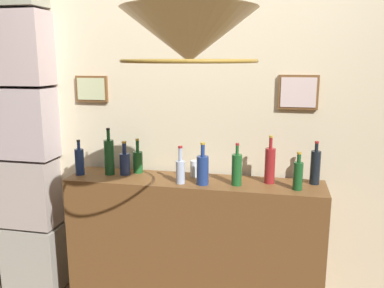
# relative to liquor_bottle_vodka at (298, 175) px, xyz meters

# --- Properties ---
(panelled_rear_partition) EXTENTS (3.53, 0.15, 2.67)m
(panelled_rear_partition) POSITION_rel_liquor_bottle_vodka_xyz_m (-0.65, 0.31, 0.32)
(panelled_rear_partition) COLOR beige
(panelled_rear_partition) RESTS_ON ground
(stone_pillar) EXTENTS (0.47, 0.29, 2.60)m
(stone_pillar) POSITION_rel_liquor_bottle_vodka_xyz_m (-1.93, 0.19, 0.24)
(stone_pillar) COLOR #A8A499
(stone_pillar) RESTS_ON ground
(bar_shelf_unit) EXTENTS (1.67, 0.35, 0.99)m
(bar_shelf_unit) POSITION_rel_liquor_bottle_vodka_xyz_m (-0.65, 0.06, -0.59)
(bar_shelf_unit) COLOR brown
(bar_shelf_unit) RESTS_ON ground
(liquor_bottle_vodka) EXTENTS (0.06, 0.06, 0.23)m
(liquor_bottle_vodka) POSITION_rel_liquor_bottle_vodka_xyz_m (0.00, 0.00, 0.00)
(liquor_bottle_vodka) COLOR #184D21
(liquor_bottle_vodka) RESTS_ON bar_shelf_unit
(liquor_bottle_port) EXTENTS (0.07, 0.07, 0.23)m
(liquor_bottle_port) POSITION_rel_liquor_bottle_vodka_xyz_m (-1.13, 0.09, -0.01)
(liquor_bottle_port) COLOR navy
(liquor_bottle_port) RESTS_ON bar_shelf_unit
(liquor_bottle_rye) EXTENTS (0.07, 0.07, 0.24)m
(liquor_bottle_rye) POSITION_rel_liquor_bottle_vodka_xyz_m (-1.06, 0.16, -0.01)
(liquor_bottle_rye) COLOR #1B5624
(liquor_bottle_rye) RESTS_ON bar_shelf_unit
(liquor_bottle_scotch) EXTENTS (0.07, 0.07, 0.32)m
(liquor_bottle_scotch) POSITION_rel_liquor_bottle_vodka_xyz_m (-1.23, 0.07, 0.03)
(liquor_bottle_scotch) COLOR #1A5125
(liquor_bottle_scotch) RESTS_ON bar_shelf_unit
(liquor_bottle_bourbon) EXTENTS (0.06, 0.06, 0.24)m
(liquor_bottle_bourbon) POSITION_rel_liquor_bottle_vodka_xyz_m (-1.43, 0.03, 0.00)
(liquor_bottle_bourbon) COLOR navy
(liquor_bottle_bourbon) RESTS_ON bar_shelf_unit
(liquor_bottle_whiskey) EXTENTS (0.06, 0.06, 0.27)m
(liquor_bottle_whiskey) POSITION_rel_liquor_bottle_vodka_xyz_m (-0.37, 0.02, 0.01)
(liquor_bottle_whiskey) COLOR #1B5624
(liquor_bottle_whiskey) RESTS_ON bar_shelf_unit
(liquor_bottle_rum) EXTENTS (0.08, 0.08, 0.27)m
(liquor_bottle_rum) POSITION_rel_liquor_bottle_vodka_xyz_m (-0.58, -0.02, 0.01)
(liquor_bottle_rum) COLOR navy
(liquor_bottle_rum) RESTS_ON bar_shelf_unit
(liquor_bottle_vermouth) EXTENTS (0.06, 0.06, 0.24)m
(liquor_bottle_vermouth) POSITION_rel_liquor_bottle_vodka_xyz_m (-0.72, -0.02, -0.01)
(liquor_bottle_vermouth) COLOR #A9BAD7
(liquor_bottle_vermouth) RESTS_ON bar_shelf_unit
(liquor_bottle_amaro) EXTENTS (0.06, 0.06, 0.27)m
(liquor_bottle_amaro) POSITION_rel_liquor_bottle_vodka_xyz_m (0.11, 0.14, 0.02)
(liquor_bottle_amaro) COLOR black
(liquor_bottle_amaro) RESTS_ON bar_shelf_unit
(liquor_bottle_brandy) EXTENTS (0.07, 0.07, 0.30)m
(liquor_bottle_brandy) POSITION_rel_liquor_bottle_vodka_xyz_m (-0.17, 0.10, 0.03)
(liquor_bottle_brandy) COLOR maroon
(liquor_bottle_brandy) RESTS_ON bar_shelf_unit
(glass_tumbler_rocks) EXTENTS (0.06, 0.06, 0.11)m
(glass_tumbler_rocks) POSITION_rel_liquor_bottle_vodka_xyz_m (-0.66, 0.14, -0.04)
(glass_tumbler_rocks) COLOR silver
(glass_tumbler_rocks) RESTS_ON bar_shelf_unit
(pendant_lamp) EXTENTS (0.57, 0.57, 0.47)m
(pendant_lamp) POSITION_rel_liquor_bottle_vodka_xyz_m (-0.50, -0.72, 0.76)
(pendant_lamp) COLOR beige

